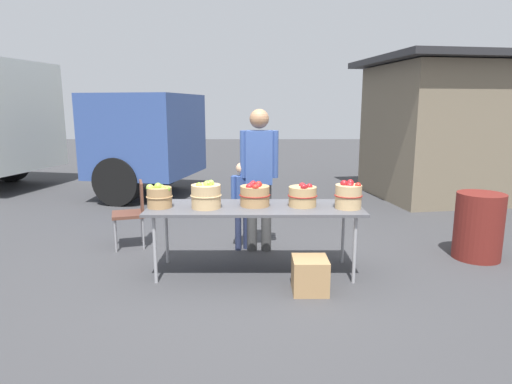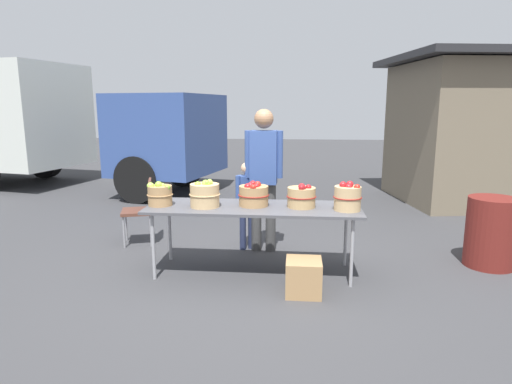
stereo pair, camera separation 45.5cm
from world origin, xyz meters
name	(u,v)px [view 1 (the left image)]	position (x,y,z in m)	size (l,w,h in m)	color
ground_plane	(256,272)	(0.00, 0.00, 0.00)	(40.00, 40.00, 0.00)	#38383A
market_table	(256,210)	(0.00, 0.00, 0.71)	(2.30, 0.76, 0.75)	#4C4C51
apple_basket_green_0	(161,196)	(-1.02, -0.04, 0.87)	(0.28, 0.28, 0.27)	#A87F51
apple_basket_green_1	(207,195)	(-0.52, -0.07, 0.88)	(0.33, 0.33, 0.30)	tan
apple_basket_red_0	(256,195)	(0.00, 0.03, 0.87)	(0.34, 0.34, 0.27)	#A87F51
apple_basket_red_1	(304,196)	(0.52, 0.01, 0.86)	(0.32, 0.32, 0.26)	tan
apple_basket_red_2	(349,195)	(0.99, -0.08, 0.89)	(0.30, 0.30, 0.31)	tan
vendor_adult	(260,169)	(0.05, 0.75, 1.05)	(0.47, 0.24, 1.78)	#3F3F3F
child_customer	(243,199)	(-0.16, 0.80, 0.66)	(0.27, 0.23, 1.13)	#262D4C
food_kiosk	(457,128)	(3.99, 4.18, 1.38)	(3.91, 3.42, 2.74)	#726651
folding_chair	(135,209)	(-1.58, 0.91, 0.51)	(0.50, 0.50, 0.86)	brown
trash_barrel	(480,226)	(2.69, 0.46, 0.40)	(0.55, 0.55, 0.80)	maroon
produce_crate	(311,275)	(0.55, -0.52, 0.17)	(0.35, 0.35, 0.35)	#A87F51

